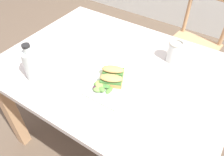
% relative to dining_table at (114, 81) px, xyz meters
% --- Properties ---
extents(ground_plane, '(9.58, 9.58, 0.00)m').
position_rel_dining_table_xyz_m(ground_plane, '(0.04, -0.01, -0.62)').
color(ground_plane, brown).
extents(dining_table, '(1.28, 0.95, 0.74)m').
position_rel_dining_table_xyz_m(dining_table, '(0.00, 0.00, 0.00)').
color(dining_table, '#BCB7AD').
rests_on(dining_table, ground).
extents(chair_wooden_far, '(0.44, 0.44, 0.87)m').
position_rel_dining_table_xyz_m(chair_wooden_far, '(0.23, 0.91, -0.17)').
color(chair_wooden_far, tan).
rests_on(chair_wooden_far, ground).
extents(plate_lunch, '(0.25, 0.25, 0.01)m').
position_rel_dining_table_xyz_m(plate_lunch, '(0.05, -0.15, 0.12)').
color(plate_lunch, beige).
rests_on(plate_lunch, dining_table).
extents(sandwich_half_front, '(0.13, 0.10, 0.06)m').
position_rel_dining_table_xyz_m(sandwich_half_front, '(0.07, -0.14, 0.16)').
color(sandwich_half_front, tan).
rests_on(sandwich_half_front, plate_lunch).
extents(sandwich_half_back, '(0.13, 0.10, 0.06)m').
position_rel_dining_table_xyz_m(sandwich_half_back, '(0.04, -0.08, 0.16)').
color(sandwich_half_back, tan).
rests_on(sandwich_half_back, plate_lunch).
extents(salad_mixed_greens, '(0.12, 0.11, 0.02)m').
position_rel_dining_table_xyz_m(salad_mixed_greens, '(0.04, -0.18, 0.14)').
color(salad_mixed_greens, '#518438').
rests_on(salad_mixed_greens, plate_lunch).
extents(napkin_folded, '(0.11, 0.21, 0.00)m').
position_rel_dining_table_xyz_m(napkin_folded, '(-0.17, -0.18, 0.12)').
color(napkin_folded, white).
rests_on(napkin_folded, dining_table).
extents(fork_on_napkin, '(0.05, 0.19, 0.00)m').
position_rel_dining_table_xyz_m(fork_on_napkin, '(-0.17, -0.16, 0.12)').
color(fork_on_napkin, silver).
rests_on(fork_on_napkin, napkin_folded).
extents(bottle_cold_brew, '(0.08, 0.08, 0.21)m').
position_rel_dining_table_xyz_m(bottle_cold_brew, '(-0.30, -0.31, 0.20)').
color(bottle_cold_brew, '#472819').
rests_on(bottle_cold_brew, dining_table).
extents(mason_jar_iced_tea, '(0.08, 0.08, 0.13)m').
position_rel_dining_table_xyz_m(mason_jar_iced_tea, '(0.25, 0.23, 0.17)').
color(mason_jar_iced_tea, gold).
rests_on(mason_jar_iced_tea, dining_table).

